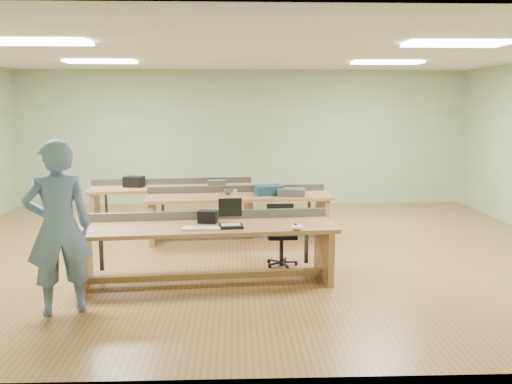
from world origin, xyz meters
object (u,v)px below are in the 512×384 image
laptop_base (231,226)px  parts_bin_grey (292,192)px  workbench_front (207,239)px  drinks_can (235,193)px  camera_bag (208,217)px  person (58,228)px  workbench_back (173,197)px  task_chair (281,243)px  parts_bin_teal (269,190)px  mug (227,192)px  workbench_mid (239,206)px

laptop_base → parts_bin_grey: bearing=62.2°
workbench_front → drinks_can: drinks_can is taller
camera_bag → workbench_front: bearing=-83.9°
workbench_front → person: person is taller
workbench_back → task_chair: bearing=-60.4°
laptop_base → parts_bin_teal: parts_bin_teal is taller
person → mug: (1.75, 3.24, -0.15)m
parts_bin_teal → parts_bin_grey: parts_bin_teal is taller
drinks_can → workbench_mid: bearing=70.2°
camera_bag → mug: bearing=94.0°
parts_bin_teal → workbench_back: bearing=151.2°
workbench_mid → parts_bin_grey: (0.88, -0.11, 0.25)m
workbench_mid → mug: workbench_mid is taller
workbench_mid → drinks_can: (-0.06, -0.16, 0.25)m
parts_bin_teal → drinks_can: size_ratio=3.73×
camera_bag → drinks_can: bearing=89.7°
workbench_mid → laptop_base: size_ratio=10.57×
mug → workbench_front: bearing=-95.7°
workbench_front → task_chair: 1.27m
workbench_back → mug: 1.40m
camera_bag → drinks_can: (0.35, 1.97, -0.02)m
person → parts_bin_teal: person is taller
laptop_base → parts_bin_teal: 2.51m
parts_bin_teal → camera_bag: bearing=-112.9°
workbench_mid → drinks_can: bearing=-114.2°
workbench_front → laptop_base: workbench_front is taller
workbench_front → parts_bin_teal: bearing=62.9°
parts_bin_teal → parts_bin_grey: 0.40m
drinks_can → workbench_front: bearing=-99.7°
person → camera_bag: bearing=-168.1°
laptop_base → drinks_can: (0.05, 2.24, 0.04)m
workbench_front → parts_bin_grey: parts_bin_grey is taller
person → parts_bin_grey: size_ratio=4.27×
workbench_back → drinks_can: size_ratio=25.70×
parts_bin_teal → drinks_can: parts_bin_teal is taller
task_chair → drinks_can: bearing=113.7°
person → laptop_base: size_ratio=6.48×
workbench_front → mug: size_ratio=25.44×
camera_bag → mug: camera_bag is taller
workbench_front → parts_bin_teal: size_ratio=7.41×
workbench_mid → workbench_back: (-1.20, 0.97, -0.00)m
mug → camera_bag: bearing=-95.8°
parts_bin_teal → laptop_base: bearing=-104.2°
person → mug: 3.69m
mug → drinks_can: drinks_can is taller
person → drinks_can: (1.88, 3.04, -0.14)m
person → parts_bin_teal: size_ratio=4.28×
workbench_back → person: bearing=-106.3°
workbench_back → drinks_can: (1.14, -1.12, 0.25)m
laptop_base → camera_bag: camera_bag is taller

